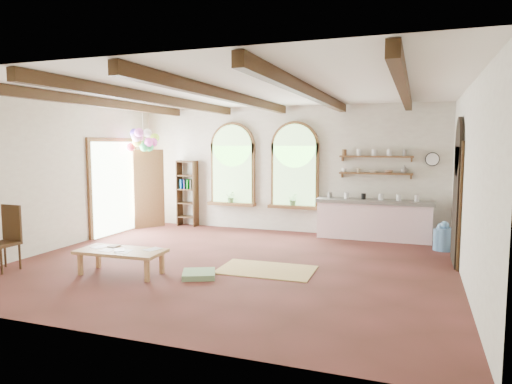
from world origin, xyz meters
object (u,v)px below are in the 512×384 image
at_px(coffee_table, 121,253).
at_px(balloon_cluster, 143,141).
at_px(side_chair, 4,252).
at_px(kitchen_counter, 374,219).

bearing_deg(coffee_table, balloon_cluster, 117.56).
height_order(side_chair, balloon_cluster, balloon_cluster).
distance_m(coffee_table, balloon_cluster, 4.50).
bearing_deg(balloon_cluster, side_chair, -93.41).
bearing_deg(side_chair, kitchen_counter, 39.90).
bearing_deg(coffee_table, kitchen_counter, 49.54).
relative_size(kitchen_counter, side_chair, 2.31).
bearing_deg(balloon_cluster, kitchen_counter, 8.95).
relative_size(coffee_table, side_chair, 1.33).
bearing_deg(balloon_cluster, coffee_table, -62.44).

